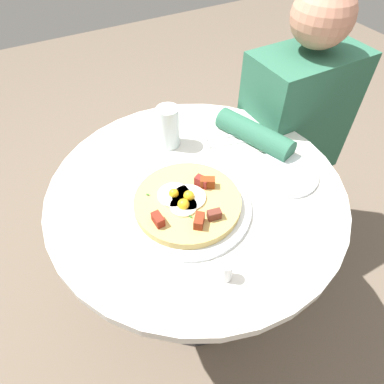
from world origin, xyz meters
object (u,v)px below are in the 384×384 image
object	(u,v)px
knife	(233,135)
pizza_plate	(187,206)
breakfast_pizza	(187,202)
salt_shaker	(226,271)
fork	(237,142)
bread_plate	(285,174)
dining_table	(196,225)
water_glass	(168,127)
person_seated	(285,154)

from	to	relation	value
knife	pizza_plate	bearing A→B (deg)	-128.39
breakfast_pizza	salt_shaker	distance (m)	0.22
fork	salt_shaker	size ratio (longest dim) A/B	3.35
pizza_plate	bread_plate	world-z (taller)	pizza_plate
dining_table	water_glass	distance (m)	0.32
water_glass	fork	bearing A→B (deg)	151.01
dining_table	pizza_plate	distance (m)	0.20
pizza_plate	salt_shaker	world-z (taller)	salt_shaker
pizza_plate	breakfast_pizza	xyz separation A→B (m)	(0.00, 0.00, 0.02)
salt_shaker	fork	bearing A→B (deg)	-126.98
person_seated	fork	xyz separation A→B (m)	(0.32, 0.07, 0.23)
person_seated	water_glass	bearing A→B (deg)	-3.63
person_seated	fork	distance (m)	0.40
dining_table	knife	size ratio (longest dim) A/B	4.60
breakfast_pizza	salt_shaker	size ratio (longest dim) A/B	5.16
dining_table	fork	bearing A→B (deg)	-153.44
pizza_plate	salt_shaker	size ratio (longest dim) A/B	6.21
salt_shaker	bread_plate	bearing A→B (deg)	-149.64
pizza_plate	knife	xyz separation A→B (m)	(-0.27, -0.19, 0.00)
fork	bread_plate	bearing A→B (deg)	-60.47
breakfast_pizza	knife	size ratio (longest dim) A/B	1.54
dining_table	breakfast_pizza	size ratio (longest dim) A/B	2.99
fork	water_glass	xyz separation A→B (m)	(0.19, -0.10, 0.06)
person_seated	water_glass	size ratio (longest dim) A/B	8.67
dining_table	water_glass	bearing A→B (deg)	-94.97
person_seated	pizza_plate	bearing A→B (deg)	21.59
person_seated	knife	size ratio (longest dim) A/B	6.31
person_seated	salt_shaker	xyz separation A→B (m)	(0.60, 0.45, 0.26)
breakfast_pizza	water_glass	world-z (taller)	water_glass
breakfast_pizza	fork	xyz separation A→B (m)	(-0.26, -0.16, -0.02)
fork	knife	size ratio (longest dim) A/B	1.00
fork	person_seated	bearing A→B (deg)	28.99
breakfast_pizza	knife	distance (m)	0.33
pizza_plate	salt_shaker	distance (m)	0.22
pizza_plate	bread_plate	distance (m)	0.31
dining_table	salt_shaker	xyz separation A→B (m)	(0.08, 0.27, 0.20)
water_glass	bread_plate	bearing A→B (deg)	128.49
dining_table	person_seated	distance (m)	0.55
dining_table	bread_plate	bearing A→B (deg)	161.28
bread_plate	salt_shaker	xyz separation A→B (m)	(0.33, 0.19, 0.02)
person_seated	fork	bearing A→B (deg)	12.66
bread_plate	fork	xyz separation A→B (m)	(0.04, -0.18, 0.00)
dining_table	fork	xyz separation A→B (m)	(-0.20, -0.10, 0.18)
breakfast_pizza	salt_shaker	bearing A→B (deg)	84.25
bread_plate	knife	xyz separation A→B (m)	(0.03, -0.22, 0.00)
pizza_plate	knife	distance (m)	0.33
breakfast_pizza	pizza_plate	bearing A→B (deg)	-121.19
breakfast_pizza	bread_plate	bearing A→B (deg)	174.99
dining_table	pizza_plate	size ratio (longest dim) A/B	2.48
bread_plate	salt_shaker	distance (m)	0.38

